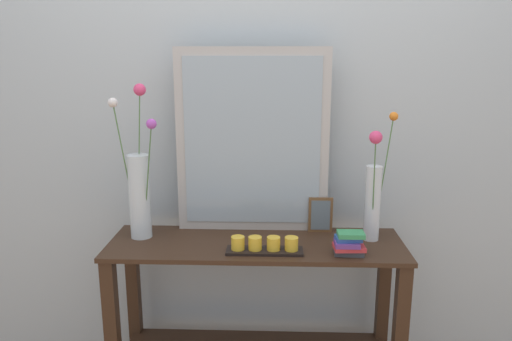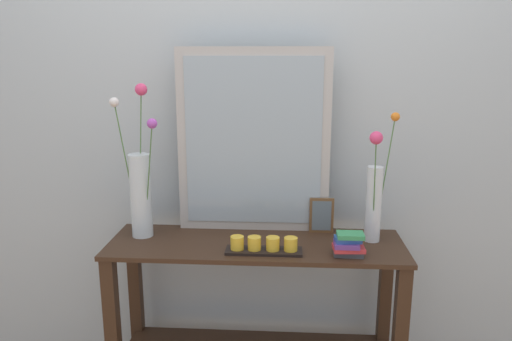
# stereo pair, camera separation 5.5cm
# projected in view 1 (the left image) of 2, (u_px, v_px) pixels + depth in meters

# --- Properties ---
(wall_back) EXTENTS (6.40, 0.08, 2.70)m
(wall_back) POSITION_uv_depth(u_px,v_px,m) (258.00, 111.00, 2.30)
(wall_back) COLOR #B2BCC1
(wall_back) RESTS_ON ground
(console_table) EXTENTS (1.29, 0.40, 0.81)m
(console_table) POSITION_uv_depth(u_px,v_px,m) (256.00, 306.00, 2.18)
(console_table) COLOR #382316
(console_table) RESTS_ON ground
(mirror_leaning) EXTENTS (0.69, 0.03, 0.84)m
(mirror_leaning) POSITION_uv_depth(u_px,v_px,m) (252.00, 142.00, 2.19)
(mirror_leaning) COLOR #B7B2AD
(mirror_leaning) RESTS_ON console_table
(tall_vase_left) EXTENTS (0.20, 0.14, 0.68)m
(tall_vase_left) POSITION_uv_depth(u_px,v_px,m) (139.00, 189.00, 2.13)
(tall_vase_left) COLOR silver
(tall_vase_left) RESTS_ON console_table
(vase_right) EXTENTS (0.15, 0.18, 0.56)m
(vase_right) POSITION_uv_depth(u_px,v_px,m) (373.00, 195.00, 2.10)
(vase_right) COLOR silver
(vase_right) RESTS_ON console_table
(candle_tray) EXTENTS (0.32, 0.09, 0.07)m
(candle_tray) POSITION_uv_depth(u_px,v_px,m) (265.00, 246.00, 2.00)
(candle_tray) COLOR black
(candle_tray) RESTS_ON console_table
(picture_frame_small) EXTENTS (0.11, 0.01, 0.16)m
(picture_frame_small) POSITION_uv_depth(u_px,v_px,m) (320.00, 215.00, 2.23)
(picture_frame_small) COLOR brown
(picture_frame_small) RESTS_ON console_table
(book_stack) EXTENTS (0.13, 0.10, 0.10)m
(book_stack) POSITION_uv_depth(u_px,v_px,m) (349.00, 244.00, 1.98)
(book_stack) COLOR #424247
(book_stack) RESTS_ON console_table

